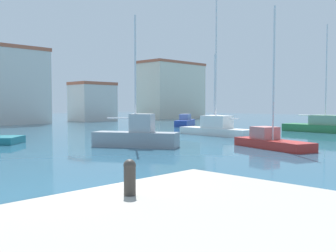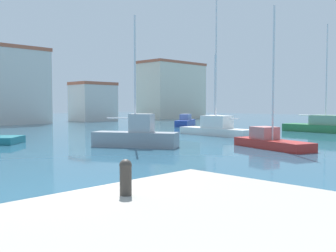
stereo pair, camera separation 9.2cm
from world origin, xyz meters
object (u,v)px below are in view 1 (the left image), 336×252
(sailboat_white_distant_north, at_px, (216,128))
(motorboat_blue_behind_lamppost, at_px, (185,122))
(sailboat_grey_near_pier, at_px, (137,136))
(sailboat_green_outer_mooring, at_px, (325,126))
(sailboat_red_center_channel, at_px, (271,140))
(mooring_bollard, at_px, (130,176))
(sailboat_navy_far_right, at_px, (214,124))

(sailboat_white_distant_north, relative_size, motorboat_blue_behind_lamppost, 2.08)
(motorboat_blue_behind_lamppost, relative_size, sailboat_grey_near_pier, 0.70)
(sailboat_green_outer_mooring, bearing_deg, sailboat_red_center_channel, -168.92)
(mooring_bollard, xyz_separation_m, sailboat_white_distant_north, (23.31, 15.74, -0.80))
(mooring_bollard, xyz_separation_m, sailboat_red_center_channel, (17.58, 7.07, -1.00))
(sailboat_white_distant_north, xyz_separation_m, sailboat_grey_near_pier, (-11.15, -2.05, 0.04))
(mooring_bollard, distance_m, motorboat_blue_behind_lamppost, 43.11)
(mooring_bollard, bearing_deg, sailboat_navy_far_right, 34.98)
(motorboat_blue_behind_lamppost, relative_size, sailboat_navy_far_right, 0.72)
(motorboat_blue_behind_lamppost, distance_m, sailboat_green_outer_mooring, 17.66)
(motorboat_blue_behind_lamppost, height_order, sailboat_navy_far_right, sailboat_navy_far_right)
(sailboat_grey_near_pier, bearing_deg, mooring_bollard, -131.61)
(sailboat_red_center_channel, height_order, sailboat_grey_near_pier, sailboat_red_center_channel)
(sailboat_grey_near_pier, xyz_separation_m, sailboat_navy_far_right, (17.29, 6.92, -0.17))
(sailboat_grey_near_pier, bearing_deg, sailboat_green_outer_mooring, -8.93)
(mooring_bollard, height_order, sailboat_green_outer_mooring, sailboat_green_outer_mooring)
(sailboat_white_distant_north, distance_m, sailboat_grey_near_pier, 11.34)
(motorboat_blue_behind_lamppost, bearing_deg, sailboat_red_center_channel, -126.25)
(mooring_bollard, height_order, sailboat_grey_near_pier, sailboat_grey_near_pier)
(sailboat_red_center_channel, bearing_deg, mooring_bollard, -158.09)
(mooring_bollard, relative_size, sailboat_grey_near_pier, 0.08)
(sailboat_green_outer_mooring, height_order, sailboat_grey_near_pier, sailboat_green_outer_mooring)
(motorboat_blue_behind_lamppost, xyz_separation_m, sailboat_navy_far_right, (-3.41, -7.30, 0.03))
(sailboat_grey_near_pier, bearing_deg, sailboat_navy_far_right, 21.81)
(sailboat_green_outer_mooring, distance_m, sailboat_grey_near_pier, 22.01)
(mooring_bollard, height_order, sailboat_navy_far_right, sailboat_navy_far_right)
(sailboat_green_outer_mooring, bearing_deg, sailboat_navy_far_right, 113.33)
(motorboat_blue_behind_lamppost, height_order, sailboat_grey_near_pier, sailboat_grey_near_pier)
(sailboat_white_distant_north, bearing_deg, sailboat_green_outer_mooring, -27.31)
(motorboat_blue_behind_lamppost, distance_m, sailboat_grey_near_pier, 25.11)
(sailboat_white_distant_north, bearing_deg, sailboat_navy_far_right, 38.43)
(sailboat_navy_far_right, bearing_deg, sailboat_white_distant_north, -141.57)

